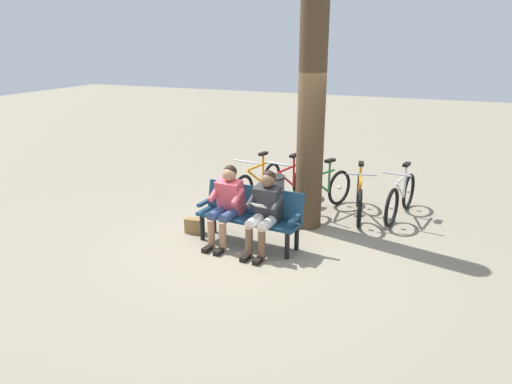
# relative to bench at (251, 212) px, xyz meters

# --- Properties ---
(ground_plane) EXTENTS (40.00, 40.00, 0.00)m
(ground_plane) POSITION_rel_bench_xyz_m (0.05, 0.13, -0.51)
(ground_plane) COLOR gray
(bench) EXTENTS (1.64, 0.62, 0.87)m
(bench) POSITION_rel_bench_xyz_m (0.00, 0.00, 0.00)
(bench) COLOR navy
(bench) RESTS_ON ground
(person_reading) EXTENTS (0.52, 0.79, 1.20)m
(person_reading) POSITION_rel_bench_xyz_m (-0.31, 0.19, 0.16)
(person_reading) COLOR #262628
(person_reading) RESTS_ON ground
(person_companion) EXTENTS (0.52, 0.79, 1.20)m
(person_companion) POSITION_rel_bench_xyz_m (0.33, 0.13, 0.16)
(person_companion) COLOR #D84C59
(person_companion) RESTS_ON ground
(handbag) EXTENTS (0.31, 0.17, 0.24)m
(handbag) POSITION_rel_bench_xyz_m (0.99, -0.01, -0.39)
(handbag) COLOR olive
(handbag) RESTS_ON ground
(tree_trunk) EXTENTS (0.43, 0.43, 3.74)m
(tree_trunk) POSITION_rel_bench_xyz_m (-0.59, -1.02, 1.36)
(tree_trunk) COLOR #4C3823
(tree_trunk) RESTS_ON ground
(litter_bin) EXTENTS (0.40, 0.40, 0.77)m
(litter_bin) POSITION_rel_bench_xyz_m (0.05, -1.09, -0.12)
(litter_bin) COLOR slate
(litter_bin) RESTS_ON ground
(bicycle_red) EXTENTS (0.48, 1.67, 0.94)m
(bicycle_red) POSITION_rel_bench_xyz_m (-1.96, -2.02, -0.15)
(bicycle_red) COLOR black
(bicycle_red) RESTS_ON ground
(bicycle_black) EXTENTS (0.52, 1.66, 0.94)m
(bicycle_black) POSITION_rel_bench_xyz_m (-1.29, -1.77, -0.15)
(bicycle_black) COLOR black
(bicycle_black) RESTS_ON ground
(bicycle_purple) EXTENTS (0.74, 1.57, 0.94)m
(bicycle_purple) POSITION_rel_bench_xyz_m (-0.63, -1.79, -0.15)
(bicycle_purple) COLOR black
(bicycle_purple) RESTS_ON ground
(bicycle_green) EXTENTS (0.51, 1.66, 0.94)m
(bicycle_green) POSITION_rel_bench_xyz_m (0.05, -1.89, -0.15)
(bicycle_green) COLOR black
(bicycle_green) RESTS_ON ground
(bicycle_blue) EXTENTS (0.48, 1.67, 0.94)m
(bicycle_blue) POSITION_rel_bench_xyz_m (0.63, -1.80, -0.15)
(bicycle_blue) COLOR black
(bicycle_blue) RESTS_ON ground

